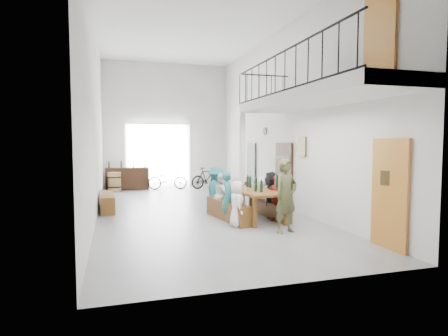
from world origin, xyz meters
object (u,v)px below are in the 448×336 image
object	(u,v)px
tasting_table	(252,192)
side_bench	(107,202)
oak_barrel	(114,182)
host_standing	(286,196)
serving_counter	(127,179)
bicycle_near	(168,179)
bench_inner	(228,211)

from	to	relation	value
tasting_table	side_bench	world-z (taller)	tasting_table
side_bench	oak_barrel	xyz separation A→B (m)	(0.21, 4.34, 0.15)
tasting_table	host_standing	distance (m)	1.67
serving_counter	bicycle_near	xyz separation A→B (m)	(1.64, -0.49, -0.04)
serving_counter	tasting_table	bearing A→B (deg)	-66.17
tasting_table	bench_inner	world-z (taller)	tasting_table
tasting_table	side_bench	distance (m)	4.39
tasting_table	oak_barrel	size ratio (longest dim) A/B	3.14
tasting_table	host_standing	bearing A→B (deg)	-87.91
tasting_table	bicycle_near	size ratio (longest dim) A/B	1.51
side_bench	serving_counter	distance (m)	4.94
bench_inner	bicycle_near	distance (m)	6.70
side_bench	serving_counter	xyz separation A→B (m)	(0.75, 4.87, 0.22)
tasting_table	serving_counter	distance (m)	7.76
side_bench	oak_barrel	world-z (taller)	oak_barrel
side_bench	host_standing	size ratio (longest dim) A/B	1.07
serving_counter	bicycle_near	bearing A→B (deg)	-15.23
bench_inner	serving_counter	xyz separation A→B (m)	(-2.29, 7.16, 0.23)
side_bench	tasting_table	bearing A→B (deg)	-31.67
host_standing	bicycle_near	distance (m)	8.48
bench_inner	host_standing	size ratio (longest dim) A/B	1.28
side_bench	host_standing	xyz separation A→B (m)	(3.89, -3.95, 0.58)
oak_barrel	tasting_table	bearing A→B (deg)	-62.16
tasting_table	bench_inner	distance (m)	0.82
bench_inner	oak_barrel	distance (m)	7.21
tasting_table	bicycle_near	bearing A→B (deg)	97.49
side_bench	host_standing	distance (m)	5.57
serving_counter	host_standing	xyz separation A→B (m)	(3.14, -8.83, 0.36)
side_bench	oak_barrel	distance (m)	4.35
serving_counter	host_standing	bearing A→B (deg)	-69.09
host_standing	bicycle_near	world-z (taller)	host_standing
bench_inner	side_bench	distance (m)	3.80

